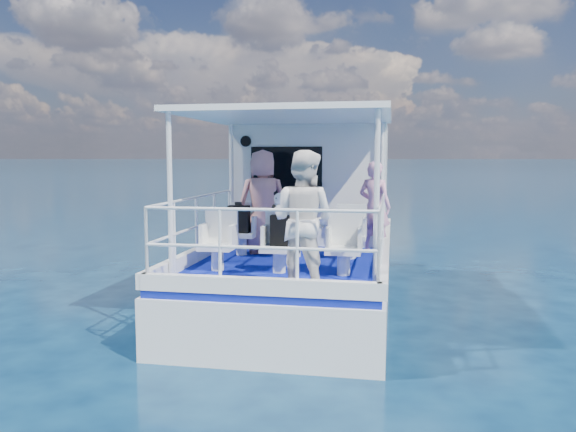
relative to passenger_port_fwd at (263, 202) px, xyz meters
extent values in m
plane|color=#07203A|center=(0.60, -0.46, -1.77)|extent=(2000.00, 2000.00, 0.00)
cube|color=white|center=(0.60, 0.54, -1.77)|extent=(3.00, 7.00, 1.60)
cube|color=#0A168F|center=(0.60, 0.54, -0.92)|extent=(2.90, 6.90, 0.10)
cube|color=white|center=(0.60, 1.84, 0.23)|extent=(2.85, 2.00, 2.20)
cube|color=white|center=(0.60, -0.66, 1.37)|extent=(3.00, 3.20, 0.08)
cylinder|color=white|center=(-0.75, -2.16, 0.23)|extent=(0.07, 0.07, 2.20)
cylinder|color=white|center=(1.95, -2.16, 0.23)|extent=(0.07, 0.07, 2.20)
cylinder|color=white|center=(-0.75, 0.74, 0.23)|extent=(0.07, 0.07, 2.20)
cylinder|color=white|center=(1.95, 0.74, 0.23)|extent=(0.07, 0.07, 2.20)
cube|color=white|center=(-0.30, -0.26, -0.68)|extent=(0.48, 0.46, 0.38)
cube|color=white|center=(0.60, -0.26, -0.68)|extent=(0.48, 0.46, 0.38)
cube|color=white|center=(1.50, -0.26, -0.68)|extent=(0.48, 0.46, 0.38)
cube|color=white|center=(-0.30, -1.56, -0.68)|extent=(0.48, 0.46, 0.38)
cube|color=white|center=(0.60, -1.56, -0.68)|extent=(0.48, 0.46, 0.38)
cube|color=white|center=(1.50, -1.56, -0.68)|extent=(0.48, 0.46, 0.38)
imported|color=tan|center=(0.00, 0.00, 0.00)|extent=(0.77, 0.67, 1.73)
imported|color=#EC98C3|center=(1.85, 0.38, -0.09)|extent=(0.66, 0.56, 1.55)
imported|color=white|center=(1.08, -2.48, -0.02)|extent=(0.99, 0.88, 1.69)
cube|color=black|center=(-0.32, -0.34, -0.26)|extent=(0.34, 0.19, 0.44)
cube|color=black|center=(0.62, -1.55, -0.27)|extent=(0.29, 0.16, 0.43)
cube|color=black|center=(-0.33, -0.34, -0.01)|extent=(0.10, 0.06, 0.06)
camera|label=1|loc=(2.13, -9.14, 0.74)|focal=35.00mm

